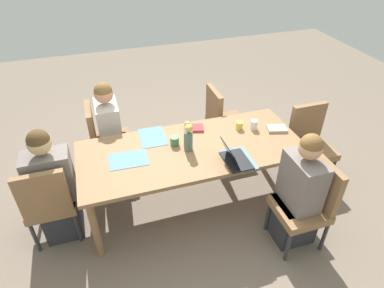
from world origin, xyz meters
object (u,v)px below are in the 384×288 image
object	(u,v)px
chair_far_left_far	(308,201)
chair_near_right_mid	(222,118)
coffee_mug_centre_left	(239,125)
person_near_left_near	(111,137)
coffee_mug_near_left	(254,125)
book_red_cover	(194,128)
chair_head_right_left_mid	(49,200)
laptop_far_left_far	(235,158)
person_head_right_left_mid	(55,191)
coffee_mug_near_right	(175,141)
dining_table	(192,154)
chair_head_left_right_near	(310,140)
flower_vase	(188,136)
chair_near_left_near	(104,137)
person_far_left_far	(298,196)
book_blue_cover	(277,129)

from	to	relation	value
chair_far_left_far	chair_near_right_mid	bearing A→B (deg)	-82.45
coffee_mug_centre_left	person_near_left_near	bearing A→B (deg)	-23.86
coffee_mug_near_left	book_red_cover	xyz separation A→B (m)	(0.61, -0.19, -0.04)
chair_far_left_far	chair_head_right_left_mid	bearing A→B (deg)	-17.96
laptop_far_left_far	coffee_mug_centre_left	size ratio (longest dim) A/B	3.97
person_near_left_near	person_head_right_left_mid	xyz separation A→B (m)	(0.60, 0.74, 0.00)
person_head_right_left_mid	coffee_mug_centre_left	size ratio (longest dim) A/B	14.82
person_head_right_left_mid	coffee_mug_near_right	bearing A→B (deg)	-175.80
dining_table	coffee_mug_centre_left	xyz separation A→B (m)	(-0.58, -0.18, 0.11)
chair_head_right_left_mid	coffee_mug_centre_left	xyz separation A→B (m)	(-1.97, -0.23, 0.28)
coffee_mug_centre_left	chair_near_right_mid	bearing A→B (deg)	-96.18
chair_head_left_right_near	flower_vase	world-z (taller)	flower_vase
dining_table	coffee_mug_near_right	bearing A→B (deg)	-36.81
laptop_far_left_far	chair_head_left_right_near	bearing A→B (deg)	-161.75
chair_near_left_near	person_far_left_far	size ratio (longest dim) A/B	0.75
chair_head_right_left_mid	book_red_cover	xyz separation A→B (m)	(-1.51, -0.37, 0.25)
person_near_left_near	book_red_cover	bearing A→B (deg)	152.69
person_near_left_near	chair_head_left_right_near	xyz separation A→B (m)	(-2.15, 0.72, -0.03)
flower_vase	book_red_cover	bearing A→B (deg)	-116.51
coffee_mug_near_right	coffee_mug_near_left	bearing A→B (deg)	-178.48
chair_head_left_right_near	book_blue_cover	size ratio (longest dim) A/B	4.50
chair_near_right_mid	coffee_mug_near_left	xyz separation A→B (m)	(-0.08, 0.66, 0.29)
flower_vase	coffee_mug_centre_left	xyz separation A→B (m)	(-0.62, -0.19, -0.12)
laptop_far_left_far	flower_vase	bearing A→B (deg)	-42.64
person_far_left_far	coffee_mug_near_right	distance (m)	1.27
dining_table	chair_head_left_right_near	size ratio (longest dim) A/B	2.45
coffee_mug_near_right	chair_head_right_left_mid	bearing A→B (deg)	7.41
chair_head_left_right_near	book_red_cover	xyz separation A→B (m)	(1.29, -0.28, 0.25)
chair_near_left_near	book_blue_cover	size ratio (longest dim) A/B	4.50
book_blue_cover	flower_vase	bearing A→B (deg)	18.40
laptop_far_left_far	book_blue_cover	distance (m)	0.74
flower_vase	coffee_mug_near_right	size ratio (longest dim) A/B	3.37
person_near_left_near	chair_head_right_left_mid	xyz separation A→B (m)	(0.66, 0.81, -0.03)
dining_table	chair_near_left_near	distance (m)	1.16
chair_near_right_mid	book_blue_cover	world-z (taller)	chair_near_right_mid
chair_head_right_left_mid	chair_head_left_right_near	size ratio (longest dim) A/B	1.00
chair_head_left_right_near	coffee_mug_centre_left	xyz separation A→B (m)	(0.83, -0.14, 0.28)
chair_far_left_far	coffee_mug_centre_left	xyz separation A→B (m)	(0.27, -0.96, 0.28)
chair_near_right_mid	laptop_far_left_far	world-z (taller)	laptop_far_left_far
dining_table	chair_near_left_near	bearing A→B (deg)	-45.65
person_head_right_left_mid	chair_head_left_right_near	bearing A→B (deg)	-179.62
dining_table	chair_near_left_near	size ratio (longest dim) A/B	2.45
coffee_mug_centre_left	book_blue_cover	distance (m)	0.40
coffee_mug_centre_left	book_red_cover	xyz separation A→B (m)	(0.46, -0.14, -0.03)
chair_near_left_near	chair_head_left_right_near	xyz separation A→B (m)	(-2.22, 0.78, 0.00)
dining_table	book_red_cover	bearing A→B (deg)	-111.29
chair_head_right_left_mid	book_blue_cover	size ratio (longest dim) A/B	4.50
dining_table	person_head_right_left_mid	bearing A→B (deg)	-0.96
coffee_mug_near_right	person_far_left_far	bearing A→B (deg)	138.28
chair_far_left_far	dining_table	bearing A→B (deg)	-42.25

